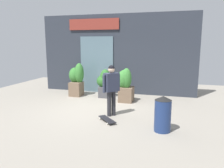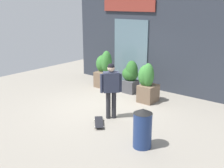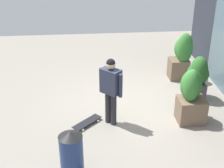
{
  "view_description": "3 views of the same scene",
  "coord_description": "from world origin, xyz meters",
  "px_view_note": "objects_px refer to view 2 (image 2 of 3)",
  "views": [
    {
      "loc": [
        2.58,
        -6.93,
        2.23
      ],
      "look_at": [
        0.74,
        -0.51,
        1.01
      ],
      "focal_mm": 35.36,
      "sensor_mm": 36.0,
      "label": 1
    },
    {
      "loc": [
        5.47,
        -6.31,
        3.2
      ],
      "look_at": [
        0.74,
        -0.51,
        1.01
      ],
      "focal_mm": 45.13,
      "sensor_mm": 36.0,
      "label": 2
    },
    {
      "loc": [
        6.92,
        -1.07,
        4.14
      ],
      "look_at": [
        0.74,
        -0.51,
        1.01
      ],
      "focal_mm": 51.4,
      "sensor_mm": 36.0,
      "label": 3
    }
  ],
  "objects_px": {
    "skateboarder": "(111,86)",
    "planter_box_mid": "(147,83)",
    "planter_box_left": "(104,68)",
    "trash_bin": "(142,128)",
    "skateboard": "(99,122)",
    "planter_box_right": "(131,76)"
  },
  "relations": [
    {
      "from": "skateboarder",
      "to": "planter_box_mid",
      "type": "bearing_deg",
      "value": 131.48
    },
    {
      "from": "skateboarder",
      "to": "planter_box_left",
      "type": "bearing_deg",
      "value": 177.19
    },
    {
      "from": "planter_box_left",
      "to": "trash_bin",
      "type": "height_order",
      "value": "planter_box_left"
    },
    {
      "from": "skateboarder",
      "to": "skateboard",
      "type": "height_order",
      "value": "skateboarder"
    },
    {
      "from": "planter_box_left",
      "to": "trash_bin",
      "type": "relative_size",
      "value": 1.52
    },
    {
      "from": "skateboarder",
      "to": "planter_box_right",
      "type": "height_order",
      "value": "skateboarder"
    },
    {
      "from": "planter_box_left",
      "to": "planter_box_mid",
      "type": "relative_size",
      "value": 1.08
    },
    {
      "from": "skateboard",
      "to": "planter_box_mid",
      "type": "height_order",
      "value": "planter_box_mid"
    },
    {
      "from": "planter_box_right",
      "to": "planter_box_mid",
      "type": "bearing_deg",
      "value": -26.1
    },
    {
      "from": "skateboarder",
      "to": "planter_box_mid",
      "type": "height_order",
      "value": "skateboarder"
    },
    {
      "from": "skateboarder",
      "to": "trash_bin",
      "type": "bearing_deg",
      "value": 15.0
    },
    {
      "from": "skateboarder",
      "to": "planter_box_mid",
      "type": "relative_size",
      "value": 1.21
    },
    {
      "from": "planter_box_mid",
      "to": "trash_bin",
      "type": "bearing_deg",
      "value": -59.45
    },
    {
      "from": "skateboarder",
      "to": "skateboard",
      "type": "distance_m",
      "value": 1.06
    },
    {
      "from": "planter_box_right",
      "to": "trash_bin",
      "type": "bearing_deg",
      "value": -50.72
    },
    {
      "from": "skateboarder",
      "to": "planter_box_left",
      "type": "distance_m",
      "value": 3.19
    },
    {
      "from": "skateboard",
      "to": "planter_box_right",
      "type": "height_order",
      "value": "planter_box_right"
    },
    {
      "from": "planter_box_left",
      "to": "planter_box_mid",
      "type": "xyz_separation_m",
      "value": [
        2.26,
        -0.45,
        -0.07
      ]
    },
    {
      "from": "skateboard",
      "to": "trash_bin",
      "type": "distance_m",
      "value": 1.67
    },
    {
      "from": "skateboard",
      "to": "trash_bin",
      "type": "height_order",
      "value": "trash_bin"
    },
    {
      "from": "skateboard",
      "to": "planter_box_mid",
      "type": "xyz_separation_m",
      "value": [
        0.01,
        2.37,
        0.59
      ]
    },
    {
      "from": "trash_bin",
      "to": "planter_box_mid",
      "type": "bearing_deg",
      "value": 120.55
    }
  ]
}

